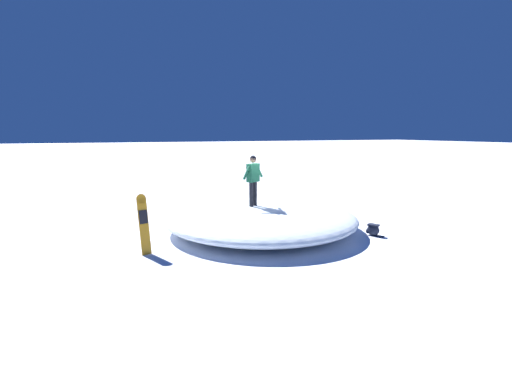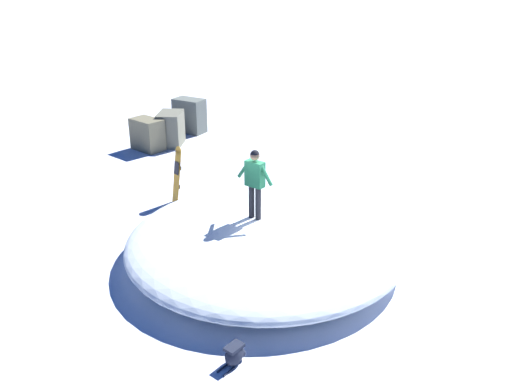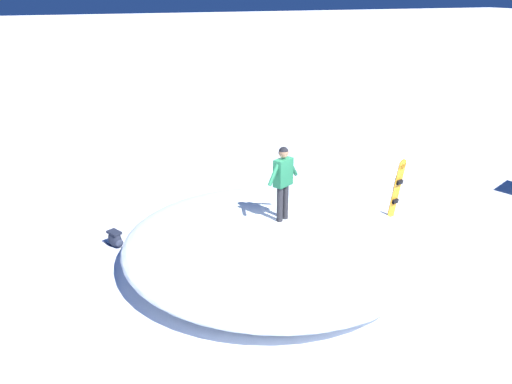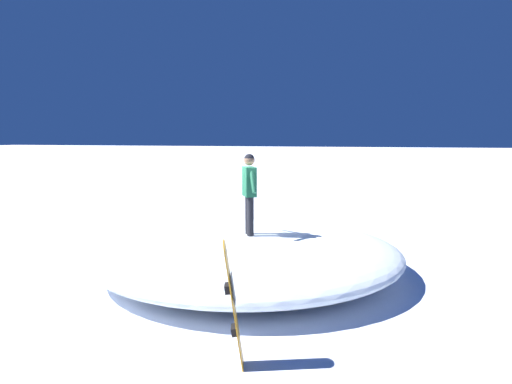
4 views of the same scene
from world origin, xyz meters
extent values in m
plane|color=white|center=(0.00, 0.00, 0.00)|extent=(240.00, 240.00, 0.00)
ellipsoid|color=white|center=(-0.49, -0.50, 0.47)|extent=(8.66, 8.75, 0.94)
cylinder|color=black|center=(-0.92, -0.70, 1.36)|extent=(0.14, 0.14, 0.83)
cylinder|color=black|center=(-0.74, -0.60, 1.36)|extent=(0.14, 0.14, 0.83)
cube|color=#195638|center=(-0.83, -0.65, 2.08)|extent=(0.51, 0.41, 0.62)
sphere|color=#936B4C|center=(-0.83, -0.65, 2.53)|extent=(0.23, 0.23, 0.23)
cylinder|color=#195638|center=(-1.11, -0.80, 2.14)|extent=(0.38, 0.26, 0.51)
cylinder|color=#195638|center=(-0.55, -0.50, 2.14)|extent=(0.38, 0.26, 0.51)
sphere|color=black|center=(-0.83, -0.65, 2.56)|extent=(0.21, 0.21, 0.21)
cube|color=orange|center=(-4.54, -1.55, 0.79)|extent=(0.34, 0.31, 1.58)
cylinder|color=orange|center=(-4.57, -1.44, 1.58)|extent=(0.29, 0.14, 0.28)
cube|color=black|center=(-4.55, -1.53, 1.07)|extent=(0.25, 0.13, 0.38)
cube|color=black|center=(-4.57, -1.47, 1.07)|extent=(0.21, 0.14, 0.12)
cube|color=black|center=(-4.54, -1.54, 0.51)|extent=(0.21, 0.14, 0.12)
ellipsoid|color=#1E2333|center=(2.73, -2.59, 0.20)|extent=(0.43, 0.49, 0.40)
ellipsoid|color=#2B3144|center=(2.64, -2.42, 0.14)|extent=(0.23, 0.20, 0.19)
cube|color=#1E2333|center=(2.73, -2.59, 0.37)|extent=(0.36, 0.41, 0.06)
cylinder|color=#1E2333|center=(2.76, -2.83, 0.01)|extent=(0.16, 0.27, 0.04)
cylinder|color=#1E2333|center=(2.90, -2.76, 0.01)|extent=(0.16, 0.27, 0.04)
camera|label=1|loc=(-5.64, -12.23, 3.44)|focal=26.23mm
camera|label=2|loc=(9.96, -5.32, 6.63)|focal=38.07mm
camera|label=3|loc=(3.68, 9.37, 5.90)|focal=37.15mm
camera|label=4|loc=(-9.95, -3.36, 3.03)|focal=31.97mm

